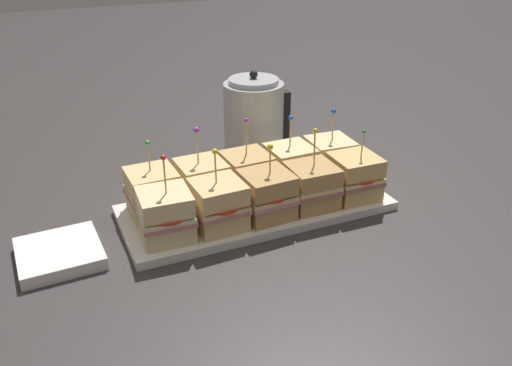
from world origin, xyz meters
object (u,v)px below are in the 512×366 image
(sandwich_back_far_left, at_px, (153,192))
(kettle_steel, at_px, (254,122))
(sandwich_front_far_left, at_px, (166,215))
(sandwich_front_center, at_px, (267,195))
(sandwich_front_left, at_px, (218,205))
(sandwich_back_right, at_px, (290,167))
(sandwich_back_far_right, at_px, (329,159))
(napkin_stack, at_px, (59,253))
(sandwich_front_far_right, at_px, (354,177))
(sandwich_back_center, at_px, (247,175))
(serving_platter, at_px, (256,208))
(sandwich_back_left, at_px, (202,183))
(sandwich_front_right, at_px, (311,186))

(sandwich_back_far_left, xyz_separation_m, kettle_steel, (0.31, 0.19, 0.04))
(sandwich_front_far_left, xyz_separation_m, sandwich_front_center, (0.21, -0.00, 0.00))
(sandwich_front_left, height_order, sandwich_back_right, same)
(sandwich_back_far_right, bearing_deg, sandwich_front_left, -161.70)
(sandwich_front_left, relative_size, sandwich_back_far_right, 0.97)
(sandwich_front_left, relative_size, napkin_stack, 1.07)
(sandwich_front_far_right, bearing_deg, sandwich_back_center, 153.45)
(sandwich_front_left, bearing_deg, napkin_stack, 173.35)
(sandwich_front_left, bearing_deg, sandwich_back_right, 26.16)
(sandwich_back_far_left, height_order, sandwich_back_center, sandwich_back_center)
(sandwich_front_left, distance_m, sandwich_back_right, 0.23)
(kettle_steel, bearing_deg, sandwich_front_far_left, -136.55)
(sandwich_front_left, relative_size, sandwich_back_right, 1.00)
(sandwich_front_far_right, xyz_separation_m, sandwich_back_far_right, (-0.00, 0.10, 0.00))
(serving_platter, xyz_separation_m, sandwich_back_left, (-0.10, 0.05, 0.06))
(kettle_steel, bearing_deg, sandwich_front_left, -124.77)
(sandwich_front_left, relative_size, sandwich_back_far_left, 1.04)
(serving_platter, relative_size, sandwich_back_right, 3.45)
(sandwich_front_left, height_order, kettle_steel, kettle_steel)
(sandwich_front_left, height_order, sandwich_back_far_right, sandwich_back_far_right)
(sandwich_front_far_right, bearing_deg, napkin_stack, 176.66)
(sandwich_front_far_right, distance_m, sandwich_back_far_right, 0.10)
(serving_platter, distance_m, sandwich_back_left, 0.13)
(sandwich_front_far_right, bearing_deg, kettle_steel, 109.62)
(sandwich_back_left, bearing_deg, serving_platter, -26.54)
(sandwich_front_left, bearing_deg, sandwich_back_far_right, 18.30)
(kettle_steel, xyz_separation_m, napkin_stack, (-0.50, -0.26, -0.09))
(sandwich_back_far_right, bearing_deg, sandwich_front_right, -135.78)
(sandwich_front_far_left, distance_m, sandwich_front_right, 0.31)
(sandwich_front_center, bearing_deg, sandwich_front_left, 179.80)
(sandwich_back_right, distance_m, napkin_stack, 0.51)
(sandwich_front_left, height_order, sandwich_front_center, sandwich_front_left)
(sandwich_front_right, xyz_separation_m, sandwich_back_far_right, (0.10, 0.10, 0.00))
(serving_platter, distance_m, napkin_stack, 0.40)
(sandwich_front_far_right, xyz_separation_m, sandwich_back_far_left, (-0.41, 0.10, -0.00))
(sandwich_front_far_right, relative_size, napkin_stack, 1.02)
(serving_platter, height_order, sandwich_front_right, sandwich_front_right)
(sandwich_back_right, bearing_deg, sandwich_back_left, 179.60)
(serving_platter, distance_m, sandwich_front_left, 0.13)
(sandwich_back_far_left, bearing_deg, sandwich_front_center, -26.36)
(sandwich_front_right, height_order, sandwich_back_far_left, sandwich_front_right)
(sandwich_front_far_right, bearing_deg, sandwich_front_far_left, 179.60)
(sandwich_back_left, xyz_separation_m, kettle_steel, (0.20, 0.19, 0.04))
(sandwich_back_left, bearing_deg, sandwich_back_right, -0.40)
(sandwich_back_right, bearing_deg, sandwich_front_far_left, -162.26)
(sandwich_back_far_right, bearing_deg, sandwich_front_far_left, -166.40)
(sandwich_back_center, bearing_deg, sandwich_front_right, -44.04)
(sandwich_front_left, xyz_separation_m, sandwich_back_far_left, (-0.10, 0.10, -0.00))
(sandwich_front_center, distance_m, sandwich_front_far_right, 0.20)
(sandwich_front_right, height_order, sandwich_front_far_right, sandwich_front_right)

